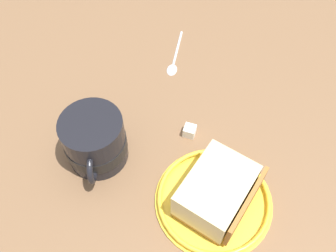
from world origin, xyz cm
name	(u,v)px	position (x,y,z in cm)	size (l,w,h in cm)	color
ground_plane	(218,167)	(0.00, 0.00, -1.76)	(125.42, 125.42, 3.53)	brown
small_plate	(214,199)	(-6.12, 3.24, 0.69)	(17.91, 17.91, 1.41)	yellow
cake_slice	(218,192)	(-6.32, 3.06, 3.78)	(14.07, 14.35, 6.10)	#9E662D
tea_mug	(95,141)	(6.69, 18.62, 4.46)	(12.09, 9.82, 9.18)	black
teaspoon	(174,61)	(23.55, 0.78, 0.35)	(11.78, 6.82, 0.80)	silver
sugar_cube	(190,131)	(6.58, 3.00, 0.97)	(1.94, 1.94, 1.94)	white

